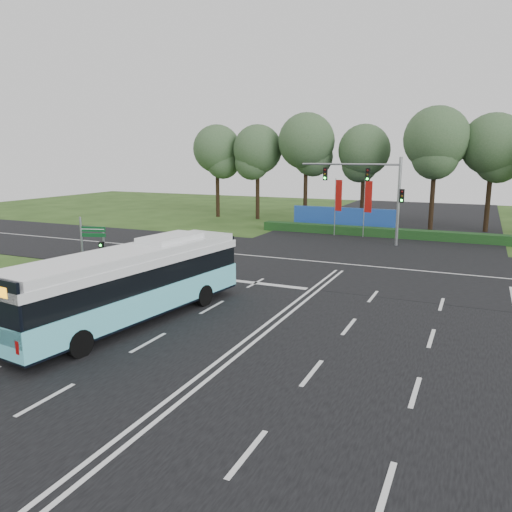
# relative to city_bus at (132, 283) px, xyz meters

# --- Properties ---
(ground) EXTENTS (120.00, 120.00, 0.00)m
(ground) POSITION_rel_city_bus_xyz_m (5.40, 3.16, -1.75)
(ground) COLOR #284416
(ground) RESTS_ON ground
(road_main) EXTENTS (20.00, 120.00, 0.04)m
(road_main) POSITION_rel_city_bus_xyz_m (5.40, 3.16, -1.73)
(road_main) COLOR black
(road_main) RESTS_ON ground
(road_cross) EXTENTS (120.00, 14.00, 0.05)m
(road_cross) POSITION_rel_city_bus_xyz_m (5.40, 15.16, -1.73)
(road_cross) COLOR black
(road_cross) RESTS_ON ground
(bike_path) EXTENTS (5.00, 18.00, 0.06)m
(bike_path) POSITION_rel_city_bus_xyz_m (-7.10, 0.16, -1.72)
(bike_path) COLOR black
(bike_path) RESTS_ON ground
(kerb_strip) EXTENTS (0.25, 18.00, 0.12)m
(kerb_strip) POSITION_rel_city_bus_xyz_m (-4.70, 0.16, -1.69)
(kerb_strip) COLOR gray
(kerb_strip) RESTS_ON ground
(city_bus) EXTENTS (4.01, 12.36, 3.48)m
(city_bus) POSITION_rel_city_bus_xyz_m (0.00, 0.00, 0.00)
(city_bus) COLOR #69E3F3
(city_bus) RESTS_ON ground
(pedestrian_signal) EXTENTS (0.26, 0.41, 3.21)m
(pedestrian_signal) POSITION_rel_city_bus_xyz_m (-5.81, 4.87, -0.00)
(pedestrian_signal) COLOR gray
(pedestrian_signal) RESTS_ON ground
(street_sign) EXTENTS (1.43, 0.49, 3.79)m
(street_sign) POSITION_rel_city_bus_xyz_m (-6.41, 4.30, 0.65)
(street_sign) COLOR gray
(street_sign) RESTS_ON ground
(banner_flag_left) EXTENTS (0.70, 0.35, 5.11)m
(banner_flag_left) POSITION_rel_city_bus_xyz_m (1.72, 26.56, 1.55)
(banner_flag_left) COLOR gray
(banner_flag_left) RESTS_ON ground
(banner_flag_mid) EXTENTS (0.72, 0.27, 5.07)m
(banner_flag_mid) POSITION_rel_city_bus_xyz_m (4.32, 26.61, 1.53)
(banner_flag_mid) COLOR gray
(banner_flag_mid) RESTS_ON ground
(traffic_light_gantry) EXTENTS (8.41, 0.28, 7.00)m
(traffic_light_gantry) POSITION_rel_city_bus_xyz_m (5.61, 23.66, 2.91)
(traffic_light_gantry) COLOR gray
(traffic_light_gantry) RESTS_ON ground
(hedge) EXTENTS (22.00, 1.20, 0.80)m
(hedge) POSITION_rel_city_bus_xyz_m (5.40, 27.66, -1.35)
(hedge) COLOR #143715
(hedge) RESTS_ON ground
(blue_hoarding) EXTENTS (10.00, 0.30, 2.20)m
(blue_hoarding) POSITION_rel_city_bus_xyz_m (1.40, 30.16, -0.65)
(blue_hoarding) COLOR #1F4BAA
(blue_hoarding) RESTS_ON ground
(eucalyptus_row) EXTENTS (40.49, 8.40, 11.62)m
(eucalyptus_row) POSITION_rel_city_bus_xyz_m (2.85, 34.38, 6.35)
(eucalyptus_row) COLOR black
(eucalyptus_row) RESTS_ON ground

